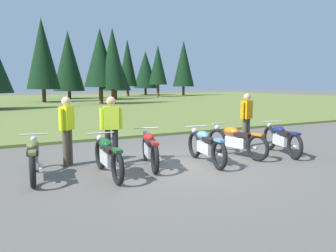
{
  "coord_description": "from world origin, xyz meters",
  "views": [
    {
      "loc": [
        -4.16,
        -7.2,
        2.01
      ],
      "look_at": [
        0.0,
        0.6,
        0.9
      ],
      "focal_mm": 37.33,
      "sensor_mm": 36.0,
      "label": 1
    }
  ],
  "objects_px": {
    "motorcycle_sky_blue": "(206,146)",
    "rider_near_row_end": "(111,126)",
    "motorcycle_olive": "(34,158)",
    "motorcycle_red": "(150,149)",
    "motorcycle_navy": "(281,139)",
    "motorcycle_orange": "(236,141)",
    "rider_checking_bike": "(247,116)",
    "rider_with_back_turned": "(67,127)",
    "motorcycle_british_green": "(108,156)"
  },
  "relations": [
    {
      "from": "motorcycle_olive",
      "to": "motorcycle_red",
      "type": "bearing_deg",
      "value": -4.26
    },
    {
      "from": "motorcycle_sky_blue",
      "to": "rider_with_back_turned",
      "type": "distance_m",
      "value": 3.41
    },
    {
      "from": "motorcycle_sky_blue",
      "to": "rider_near_row_end",
      "type": "bearing_deg",
      "value": 156.3
    },
    {
      "from": "motorcycle_navy",
      "to": "motorcycle_red",
      "type": "bearing_deg",
      "value": 174.13
    },
    {
      "from": "motorcycle_british_green",
      "to": "motorcycle_red",
      "type": "xyz_separation_m",
      "value": [
        1.16,
        0.35,
        0.0
      ]
    },
    {
      "from": "motorcycle_olive",
      "to": "motorcycle_orange",
      "type": "distance_m",
      "value": 5.14
    },
    {
      "from": "rider_checking_bike",
      "to": "rider_with_back_turned",
      "type": "height_order",
      "value": "same"
    },
    {
      "from": "motorcycle_olive",
      "to": "motorcycle_navy",
      "type": "xyz_separation_m",
      "value": [
        6.46,
        -0.59,
        0.0
      ]
    },
    {
      "from": "motorcycle_olive",
      "to": "rider_checking_bike",
      "type": "xyz_separation_m",
      "value": [
        6.42,
        0.83,
        0.51
      ]
    },
    {
      "from": "motorcycle_sky_blue",
      "to": "rider_near_row_end",
      "type": "xyz_separation_m",
      "value": [
        -2.12,
        0.93,
        0.51
      ]
    },
    {
      "from": "motorcycle_sky_blue",
      "to": "rider_with_back_turned",
      "type": "height_order",
      "value": "rider_with_back_turned"
    },
    {
      "from": "motorcycle_olive",
      "to": "rider_with_back_turned",
      "type": "bearing_deg",
      "value": 43.8
    },
    {
      "from": "motorcycle_orange",
      "to": "rider_near_row_end",
      "type": "xyz_separation_m",
      "value": [
        -3.29,
        0.66,
        0.51
      ]
    },
    {
      "from": "motorcycle_red",
      "to": "motorcycle_olive",
      "type": "bearing_deg",
      "value": 175.74
    },
    {
      "from": "motorcycle_british_green",
      "to": "rider_with_back_turned",
      "type": "distance_m",
      "value": 1.58
    },
    {
      "from": "motorcycle_sky_blue",
      "to": "rider_near_row_end",
      "type": "relative_size",
      "value": 1.25
    },
    {
      "from": "motorcycle_red",
      "to": "rider_near_row_end",
      "type": "distance_m",
      "value": 1.09
    },
    {
      "from": "motorcycle_olive",
      "to": "rider_with_back_turned",
      "type": "height_order",
      "value": "rider_with_back_turned"
    },
    {
      "from": "motorcycle_olive",
      "to": "rider_checking_bike",
      "type": "bearing_deg",
      "value": 7.36
    },
    {
      "from": "motorcycle_olive",
      "to": "motorcycle_orange",
      "type": "height_order",
      "value": "same"
    },
    {
      "from": "motorcycle_olive",
      "to": "motorcycle_orange",
      "type": "bearing_deg",
      "value": -2.8
    },
    {
      "from": "rider_checking_bike",
      "to": "motorcycle_sky_blue",
      "type": "bearing_deg",
      "value": -151.14
    },
    {
      "from": "motorcycle_sky_blue",
      "to": "rider_with_back_turned",
      "type": "bearing_deg",
      "value": 156.11
    },
    {
      "from": "motorcycle_orange",
      "to": "motorcycle_navy",
      "type": "bearing_deg",
      "value": -14.35
    },
    {
      "from": "motorcycle_navy",
      "to": "rider_checking_bike",
      "type": "bearing_deg",
      "value": 91.95
    },
    {
      "from": "motorcycle_olive",
      "to": "motorcycle_red",
      "type": "distance_m",
      "value": 2.6
    },
    {
      "from": "motorcycle_olive",
      "to": "rider_near_row_end",
      "type": "height_order",
      "value": "rider_near_row_end"
    },
    {
      "from": "motorcycle_orange",
      "to": "motorcycle_navy",
      "type": "relative_size",
      "value": 1.02
    },
    {
      "from": "motorcycle_navy",
      "to": "rider_near_row_end",
      "type": "bearing_deg",
      "value": 167.73
    },
    {
      "from": "rider_checking_bike",
      "to": "rider_near_row_end",
      "type": "distance_m",
      "value": 4.59
    },
    {
      "from": "motorcycle_orange",
      "to": "rider_with_back_turned",
      "type": "relative_size",
      "value": 1.25
    },
    {
      "from": "motorcycle_olive",
      "to": "motorcycle_red",
      "type": "height_order",
      "value": "same"
    },
    {
      "from": "rider_with_back_turned",
      "to": "motorcycle_sky_blue",
      "type": "bearing_deg",
      "value": -23.89
    },
    {
      "from": "motorcycle_red",
      "to": "motorcycle_orange",
      "type": "xyz_separation_m",
      "value": [
        2.55,
        -0.06,
        0.0
      ]
    },
    {
      "from": "motorcycle_red",
      "to": "motorcycle_sky_blue",
      "type": "relative_size",
      "value": 0.98
    },
    {
      "from": "rider_with_back_turned",
      "to": "motorcycle_british_green",
      "type": "bearing_deg",
      "value": -68.42
    },
    {
      "from": "motorcycle_sky_blue",
      "to": "motorcycle_red",
      "type": "bearing_deg",
      "value": 166.68
    },
    {
      "from": "rider_near_row_end",
      "to": "rider_with_back_turned",
      "type": "height_order",
      "value": "same"
    },
    {
      "from": "motorcycle_red",
      "to": "rider_checking_bike",
      "type": "bearing_deg",
      "value": 14.96
    },
    {
      "from": "motorcycle_red",
      "to": "motorcycle_navy",
      "type": "distance_m",
      "value": 3.89
    },
    {
      "from": "motorcycle_sky_blue",
      "to": "motorcycle_navy",
      "type": "height_order",
      "value": "same"
    },
    {
      "from": "motorcycle_olive",
      "to": "motorcycle_british_green",
      "type": "distance_m",
      "value": 1.53
    },
    {
      "from": "rider_near_row_end",
      "to": "rider_with_back_turned",
      "type": "distance_m",
      "value": 1.06
    },
    {
      "from": "motorcycle_orange",
      "to": "rider_near_row_end",
      "type": "height_order",
      "value": "rider_near_row_end"
    },
    {
      "from": "motorcycle_navy",
      "to": "rider_checking_bike",
      "type": "xyz_separation_m",
      "value": [
        -0.05,
        1.42,
        0.51
      ]
    },
    {
      "from": "motorcycle_british_green",
      "to": "motorcycle_navy",
      "type": "relative_size",
      "value": 1.03
    },
    {
      "from": "motorcycle_red",
      "to": "rider_near_row_end",
      "type": "xyz_separation_m",
      "value": [
        -0.75,
        0.61,
        0.51
      ]
    },
    {
      "from": "motorcycle_british_green",
      "to": "motorcycle_orange",
      "type": "relative_size",
      "value": 1.01
    },
    {
      "from": "motorcycle_british_green",
      "to": "rider_near_row_end",
      "type": "xyz_separation_m",
      "value": [
        0.41,
        0.96,
        0.51
      ]
    },
    {
      "from": "rider_checking_bike",
      "to": "rider_with_back_turned",
      "type": "relative_size",
      "value": 1.0
    }
  ]
}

